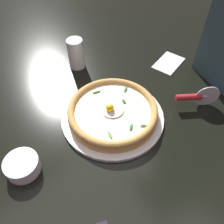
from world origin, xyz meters
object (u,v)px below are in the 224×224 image
at_px(pizza, 112,112).
at_px(side_bowl, 22,166).
at_px(drinking_glass, 76,56).
at_px(pizza_cutter, 195,97).
at_px(folded_napkin, 169,63).

distance_m(pizza, side_bowl, 0.32).
height_order(pizza, drinking_glass, drinking_glass).
bearing_deg(side_bowl, pizza_cutter, 166.14).
bearing_deg(pizza_cutter, pizza, -27.04).
bearing_deg(side_bowl, folded_napkin, -173.89).
distance_m(drinking_glass, folded_napkin, 0.39).
bearing_deg(pizza, pizza_cutter, 152.96).
bearing_deg(folded_napkin, drinking_glass, -36.29).
bearing_deg(pizza_cutter, drinking_glass, -66.23).
xyz_separation_m(side_bowl, drinking_glass, (-0.39, -0.30, 0.03)).
bearing_deg(side_bowl, drinking_glass, -141.78).
distance_m(pizza_cutter, drinking_glass, 0.49).
xyz_separation_m(drinking_glass, folded_napkin, (-0.31, 0.23, -0.05)).
relative_size(side_bowl, drinking_glass, 0.81).
bearing_deg(pizza, side_bowl, -1.75).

